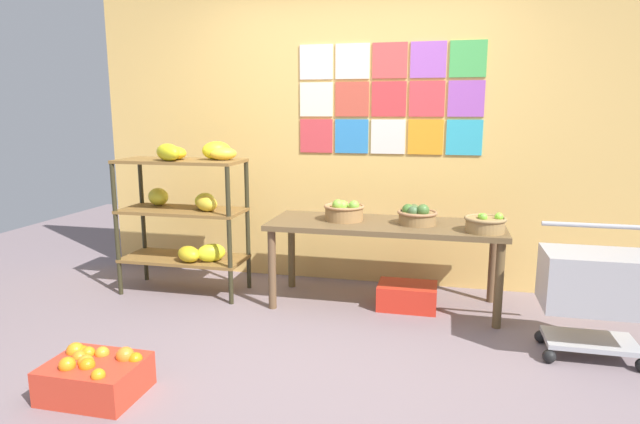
# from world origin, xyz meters

# --- Properties ---
(ground) EXTENTS (9.09, 9.09, 0.00)m
(ground) POSITION_xyz_m (0.00, 0.00, 0.00)
(ground) COLOR slate
(back_wall_with_art) EXTENTS (4.61, 0.07, 2.62)m
(back_wall_with_art) POSITION_xyz_m (0.01, 1.58, 1.32)
(back_wall_with_art) COLOR #DFB05D
(back_wall_with_art) RESTS_ON ground
(banana_shelf_unit) EXTENTS (1.01, 0.53, 1.25)m
(banana_shelf_unit) POSITION_xyz_m (-1.25, 0.93, 0.76)
(banana_shelf_unit) COLOR #2D2A18
(banana_shelf_unit) RESTS_ON ground
(display_table) EXTENTS (1.75, 0.65, 0.65)m
(display_table) POSITION_xyz_m (0.35, 0.99, 0.58)
(display_table) COLOR brown
(display_table) RESTS_ON ground
(fruit_basket_back_left) EXTENTS (0.31, 0.31, 0.17)m
(fruit_basket_back_left) POSITION_xyz_m (0.03, 1.00, 0.73)
(fruit_basket_back_left) COLOR olive
(fruit_basket_back_left) RESTS_ON display_table
(fruit_basket_centre) EXTENTS (0.30, 0.30, 0.16)m
(fruit_basket_centre) POSITION_xyz_m (0.58, 0.99, 0.72)
(fruit_basket_centre) COLOR olive
(fruit_basket_centre) RESTS_ON display_table
(fruit_basket_right) EXTENTS (0.29, 0.29, 0.14)m
(fruit_basket_right) POSITION_xyz_m (1.06, 0.83, 0.71)
(fruit_basket_right) COLOR olive
(fruit_basket_right) RESTS_ON display_table
(produce_crate_under_table) EXTENTS (0.44, 0.30, 0.19)m
(produce_crate_under_table) POSITION_xyz_m (0.53, 0.97, 0.09)
(produce_crate_under_table) COLOR red
(produce_crate_under_table) RESTS_ON ground
(orange_crate_foreground) EXTENTS (0.49, 0.38, 0.25)m
(orange_crate_foreground) POSITION_xyz_m (-0.99, -0.69, 0.11)
(orange_crate_foreground) COLOR red
(orange_crate_foreground) RESTS_ON ground
(shopping_cart) EXTENTS (0.60, 0.44, 0.79)m
(shopping_cart) POSITION_xyz_m (1.67, 0.39, 0.45)
(shopping_cart) COLOR black
(shopping_cart) RESTS_ON ground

